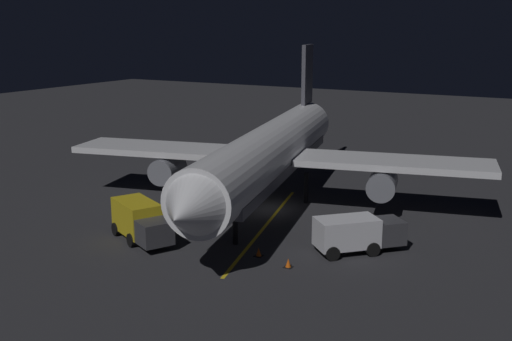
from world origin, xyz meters
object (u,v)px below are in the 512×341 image
Objects in this scene: traffic_cone_near_right at (259,252)px; traffic_cone_far at (366,234)px; airliner at (271,153)px; traffic_cone_under_wing at (187,216)px; catering_truck at (356,234)px; ground_crew_worker at (141,224)px; baggage_truck at (140,222)px; traffic_cone_near_left at (288,263)px.

traffic_cone_near_right is 1.00× the size of traffic_cone_far.
airliner is at bearing -19.97° from traffic_cone_far.
traffic_cone_under_wing is at bearing 55.68° from airliner.
ground_crew_worker is (13.71, 4.35, -0.30)m from catering_truck.
catering_truck is (-13.23, -4.97, -0.12)m from baggage_truck.
catering_truck is 9.91× the size of traffic_cone_under_wing.
catering_truck is 3.09m from traffic_cone_far.
ground_crew_worker is at bearing -52.48° from baggage_truck.
traffic_cone_near_left and traffic_cone_under_wing have the same top height.
baggage_truck is 10.82× the size of traffic_cone_under_wing.
airliner reaches higher than traffic_cone_under_wing.
catering_truck is (-9.41, 6.24, -3.20)m from airliner.
traffic_cone_far is at bearing -107.13° from traffic_cone_near_left.
airliner is at bearing -57.27° from traffic_cone_near_left.
traffic_cone_near_left is at bearing 122.73° from airliner.
catering_truck is at bearing -159.41° from baggage_truck.
baggage_truck is 1.09× the size of catering_truck.
baggage_truck reaches higher than traffic_cone_far.
airliner is 8.15m from traffic_cone_under_wing.
traffic_cone_near_left is 2.53m from traffic_cone_near_right.
traffic_cone_near_right is at bearing -175.47° from ground_crew_worker.
baggage_truck reaches higher than ground_crew_worker.
ground_crew_worker reaches higher than traffic_cone_near_left.
ground_crew_worker is 8.78m from traffic_cone_near_right.
traffic_cone_near_left is (2.56, 4.41, -0.93)m from catering_truck.
traffic_cone_near_left and traffic_cone_far have the same top height.
traffic_cone_near_right and traffic_cone_far have the same top height.
airliner reaches higher than traffic_cone_far.
airliner is 21.48× the size of ground_crew_worker.
traffic_cone_far is at bearing -148.59° from baggage_truck.
baggage_truck is 10.82× the size of traffic_cone_near_right.
baggage_truck is 10.82× the size of traffic_cone_near_left.
traffic_cone_near_right is 9.34m from traffic_cone_under_wing.
traffic_cone_under_wing is (10.81, -4.86, 0.00)m from traffic_cone_near_left.
baggage_truck is 8.43m from traffic_cone_near_right.
baggage_truck reaches higher than traffic_cone_near_right.
catering_truck is at bearing 146.42° from airliner.
ground_crew_worker is at bearing 4.53° from traffic_cone_near_right.
ground_crew_worker is 3.16× the size of traffic_cone_far.
catering_truck reaches higher than traffic_cone_near_left.
catering_truck is at bearing 178.09° from traffic_cone_under_wing.
traffic_cone_under_wing is at bearing -26.11° from traffic_cone_near_right.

